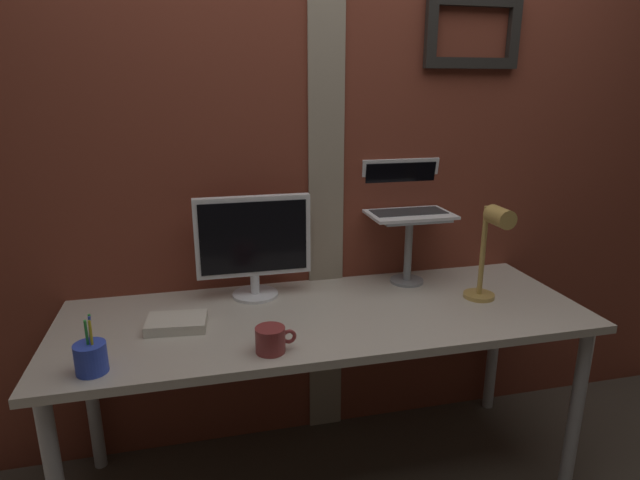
# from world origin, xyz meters

# --- Properties ---
(ground_plane) EXTENTS (6.00, 6.00, 0.00)m
(ground_plane) POSITION_xyz_m (0.00, 0.00, 0.00)
(ground_plane) COLOR #4C4238
(brick_wall_back) EXTENTS (3.47, 0.16, 2.38)m
(brick_wall_back) POSITION_xyz_m (0.00, 0.36, 1.19)
(brick_wall_back) COLOR brown
(brick_wall_back) RESTS_ON ground_plane
(desk) EXTENTS (1.92, 0.69, 0.72)m
(desk) POSITION_xyz_m (-0.13, -0.04, 0.65)
(desk) COLOR beige
(desk) RESTS_ON ground_plane
(monitor) EXTENTS (0.44, 0.18, 0.40)m
(monitor) POSITION_xyz_m (-0.37, 0.18, 0.95)
(monitor) COLOR white
(monitor) RESTS_ON desk
(laptop_stand) EXTENTS (0.28, 0.22, 0.29)m
(laptop_stand) POSITION_xyz_m (0.27, 0.18, 0.92)
(laptop_stand) COLOR gray
(laptop_stand) RESTS_ON desk
(laptop) EXTENTS (0.34, 0.26, 0.22)m
(laptop) POSITION_xyz_m (0.27, 0.24, 1.07)
(laptop) COLOR white
(laptop) RESTS_ON laptop_stand
(desk_lamp) EXTENTS (0.12, 0.20, 0.38)m
(desk_lamp) POSITION_xyz_m (0.49, -0.09, 0.96)
(desk_lamp) COLOR tan
(desk_lamp) RESTS_ON desk
(pen_cup) EXTENTS (0.09, 0.09, 0.17)m
(pen_cup) POSITION_xyz_m (-0.90, -0.28, 0.77)
(pen_cup) COLOR blue
(pen_cup) RESTS_ON desk
(coffee_mug) EXTENTS (0.13, 0.09, 0.08)m
(coffee_mug) POSITION_xyz_m (-0.38, -0.28, 0.76)
(coffee_mug) COLOR maroon
(coffee_mug) RESTS_ON desk
(paper_clutter_stack) EXTENTS (0.21, 0.16, 0.04)m
(paper_clutter_stack) POSITION_xyz_m (-0.67, -0.04, 0.74)
(paper_clutter_stack) COLOR silver
(paper_clutter_stack) RESTS_ON desk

